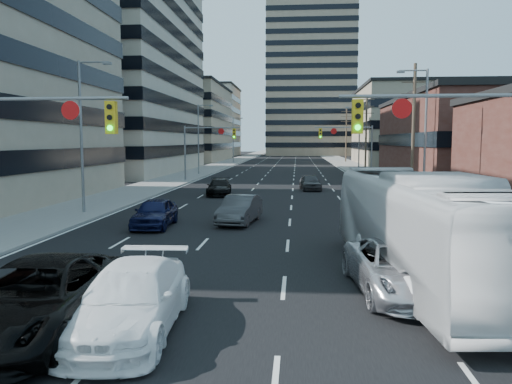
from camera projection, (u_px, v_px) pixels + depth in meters
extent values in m
plane|color=black|center=(176.00, 382.00, 9.07)|extent=(400.00, 400.00, 0.00)
cube|color=black|center=(289.00, 157.00, 137.95)|extent=(18.00, 300.00, 0.02)
cube|color=slate|center=(248.00, 156.00, 138.89)|extent=(5.00, 300.00, 0.15)
cube|color=slate|center=(331.00, 157.00, 137.01)|extent=(5.00, 300.00, 0.15)
cube|color=#ADA089|center=(88.00, 71.00, 69.33)|extent=(26.00, 34.00, 28.00)
cube|color=gray|center=(178.00, 124.00, 109.36)|extent=(20.00, 30.00, 16.00)
cube|color=#472119|center=(491.00, 140.00, 56.22)|extent=(20.00, 30.00, 9.00)
cube|color=gray|center=(419.00, 127.00, 93.56)|extent=(22.00, 28.00, 14.00)
cube|color=gray|center=(310.00, 61.00, 154.34)|extent=(26.00, 26.00, 58.00)
cube|color=#ADA089|center=(196.00, 122.00, 149.14)|extent=(24.00, 24.00, 20.00)
cube|color=gray|center=(408.00, 135.00, 134.73)|extent=(22.00, 22.00, 12.00)
cylinder|color=slate|center=(35.00, 99.00, 16.96)|extent=(6.50, 0.12, 0.12)
cube|color=gold|center=(111.00, 118.00, 16.81)|extent=(0.35, 0.28, 1.10)
cylinder|color=black|center=(109.00, 107.00, 16.62)|extent=(0.18, 0.06, 0.18)
cylinder|color=black|center=(110.00, 117.00, 16.65)|extent=(0.18, 0.06, 0.18)
cylinder|color=#0CE526|center=(110.00, 128.00, 16.69)|extent=(0.18, 0.06, 0.18)
cylinder|color=white|center=(71.00, 110.00, 16.87)|extent=(0.64, 0.06, 0.64)
cylinder|color=slate|center=(442.00, 96.00, 15.86)|extent=(6.50, 0.12, 0.12)
cube|color=gold|center=(357.00, 117.00, 16.14)|extent=(0.35, 0.28, 1.10)
cylinder|color=black|center=(358.00, 105.00, 15.95)|extent=(0.18, 0.06, 0.18)
cylinder|color=black|center=(358.00, 116.00, 15.98)|extent=(0.18, 0.06, 0.18)
cylinder|color=#0CE526|center=(358.00, 127.00, 16.02)|extent=(0.18, 0.06, 0.18)
cylinder|color=white|center=(402.00, 109.00, 15.97)|extent=(0.64, 0.06, 0.64)
cylinder|color=slate|center=(185.00, 154.00, 54.19)|extent=(0.18, 0.18, 6.00)
cylinder|color=slate|center=(212.00, 128.00, 53.66)|extent=(6.00, 0.12, 0.12)
cube|color=gold|center=(234.00, 134.00, 53.53)|extent=(0.35, 0.28, 1.10)
cylinder|color=black|center=(234.00, 130.00, 53.34)|extent=(0.18, 0.06, 0.18)
cylinder|color=black|center=(234.00, 134.00, 53.38)|extent=(0.18, 0.06, 0.18)
cylinder|color=#0CE526|center=(234.00, 137.00, 53.41)|extent=(0.18, 0.06, 0.18)
cylinder|color=white|center=(221.00, 131.00, 53.59)|extent=(0.64, 0.06, 0.64)
cylinder|color=slate|center=(372.00, 154.00, 52.56)|extent=(0.18, 0.18, 6.00)
cylinder|color=slate|center=(343.00, 127.00, 52.52)|extent=(6.00, 0.12, 0.12)
cube|color=gold|center=(320.00, 134.00, 52.78)|extent=(0.35, 0.28, 1.10)
cylinder|color=black|center=(320.00, 130.00, 52.59)|extent=(0.18, 0.06, 0.18)
cylinder|color=black|center=(320.00, 134.00, 52.62)|extent=(0.18, 0.06, 0.18)
cylinder|color=#0CE526|center=(320.00, 137.00, 52.66)|extent=(0.18, 0.06, 0.18)
cylinder|color=white|center=(334.00, 131.00, 52.61)|extent=(0.64, 0.06, 0.64)
cylinder|color=#4C3D2D|center=(413.00, 128.00, 43.20)|extent=(0.28, 0.28, 11.00)
cube|color=#4C3D2D|center=(415.00, 70.00, 42.70)|extent=(2.20, 0.10, 0.10)
cube|color=#4C3D2D|center=(415.00, 82.00, 42.81)|extent=(2.20, 0.10, 0.10)
cube|color=#4C3D2D|center=(414.00, 94.00, 42.91)|extent=(2.20, 0.10, 0.10)
cylinder|color=#4C3D2D|center=(366.00, 133.00, 72.95)|extent=(0.28, 0.28, 11.00)
cube|color=#4C3D2D|center=(367.00, 99.00, 72.45)|extent=(2.20, 0.10, 0.10)
cube|color=#4C3D2D|center=(367.00, 106.00, 72.55)|extent=(2.20, 0.10, 0.10)
cube|color=#4C3D2D|center=(366.00, 113.00, 72.65)|extent=(2.20, 0.10, 0.10)
cylinder|color=#4C3D2D|center=(346.00, 135.00, 102.69)|extent=(0.28, 0.28, 11.00)
cube|color=#4C3D2D|center=(347.00, 111.00, 102.19)|extent=(2.20, 0.10, 0.10)
cube|color=#4C3D2D|center=(346.00, 116.00, 102.29)|extent=(2.20, 0.10, 0.10)
cube|color=#4C3D2D|center=(346.00, 121.00, 102.39)|extent=(2.20, 0.10, 0.10)
cylinder|color=slate|center=(81.00, 139.00, 29.30)|extent=(0.16, 0.16, 9.00)
cylinder|color=slate|center=(94.00, 62.00, 28.78)|extent=(1.80, 0.10, 0.10)
cube|color=slate|center=(107.00, 63.00, 28.72)|extent=(0.50, 0.22, 0.14)
cylinder|color=slate|center=(198.00, 140.00, 64.00)|extent=(0.16, 0.16, 9.00)
cylinder|color=slate|center=(205.00, 105.00, 63.48)|extent=(1.80, 0.10, 0.10)
cube|color=slate|center=(211.00, 106.00, 63.42)|extent=(0.50, 0.22, 0.14)
cylinder|color=slate|center=(233.00, 140.00, 98.70)|extent=(0.16, 0.16, 9.00)
cylinder|color=slate|center=(238.00, 118.00, 98.18)|extent=(1.80, 0.10, 0.10)
cube|color=slate|center=(242.00, 118.00, 98.12)|extent=(0.50, 0.22, 0.14)
cylinder|color=slate|center=(425.00, 139.00, 32.54)|extent=(0.16, 0.16, 9.00)
cylinder|color=slate|center=(413.00, 70.00, 32.16)|extent=(1.80, 0.10, 0.10)
cube|color=slate|center=(401.00, 72.00, 32.24)|extent=(0.50, 0.22, 0.14)
cylinder|color=slate|center=(359.00, 140.00, 67.24)|extent=(0.16, 0.16, 9.00)
cylinder|color=slate|center=(353.00, 107.00, 66.86)|extent=(1.80, 0.10, 0.10)
cube|color=slate|center=(347.00, 108.00, 66.94)|extent=(0.50, 0.22, 0.14)
imported|color=black|center=(37.00, 298.00, 11.21)|extent=(2.99, 6.13, 1.68)
imported|color=white|center=(131.00, 299.00, 11.40)|extent=(2.42, 5.36, 1.52)
imported|color=silver|center=(400.00, 268.00, 14.21)|extent=(2.94, 5.58, 1.50)
imported|color=silver|center=(421.00, 227.00, 15.41)|extent=(3.92, 12.47, 3.42)
imported|color=black|center=(155.00, 213.00, 25.29)|extent=(1.91, 4.42, 1.48)
imported|color=#37383A|center=(240.00, 210.00, 26.48)|extent=(2.14, 4.64, 1.47)
imported|color=black|center=(219.00, 187.00, 40.09)|extent=(2.30, 4.74, 1.33)
imported|color=#38393B|center=(310.00, 182.00, 44.45)|extent=(2.12, 4.31, 1.41)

